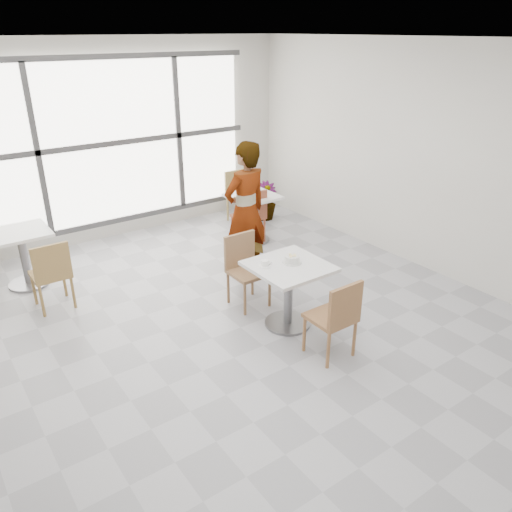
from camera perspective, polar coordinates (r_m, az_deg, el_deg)
floor at (r=5.74m, az=-1.76°, el=-8.10°), size 7.00×7.00×0.00m
ceiling at (r=4.84m, az=-2.25°, el=23.38°), size 7.00×7.00×0.00m
wall_back at (r=8.15m, az=-16.08°, el=12.29°), size 6.00×0.00×6.00m
wall_right at (r=7.14m, az=18.83°, el=10.31°), size 0.00×7.00×7.00m
window at (r=8.10m, az=-15.92°, el=12.22°), size 4.60×0.07×2.52m
main_table at (r=5.55m, az=3.71°, el=-3.13°), size 0.80×0.80×0.75m
chair_near at (r=5.07m, az=9.12°, el=-6.60°), size 0.42×0.42×0.87m
chair_far at (r=6.02m, az=-1.29°, el=-1.01°), size 0.42×0.42×0.87m
oatmeal_bowl at (r=5.49m, az=4.11°, el=-0.34°), size 0.21×0.21×0.10m
coffee_cup at (r=5.40m, az=1.01°, el=-0.85°), size 0.16×0.13×0.07m
person at (r=6.57m, az=-1.19°, el=5.10°), size 0.71×0.51×1.83m
bg_table_left at (r=7.11m, az=-24.92°, el=0.58°), size 0.70×0.70×0.75m
bg_table_right at (r=7.85m, az=-0.35°, el=5.08°), size 0.70×0.70×0.75m
bg_chair_left_near at (r=6.33m, az=-22.19°, el=-1.62°), size 0.42×0.42×0.87m
bg_chair_right_near at (r=7.71m, az=-0.54°, el=4.83°), size 0.42×0.42×0.87m
bg_chair_right_far at (r=8.73m, az=-1.93°, el=7.19°), size 0.42×0.42×0.87m
plant_right at (r=8.84m, az=1.09°, el=6.27°), size 0.46×0.46×0.66m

